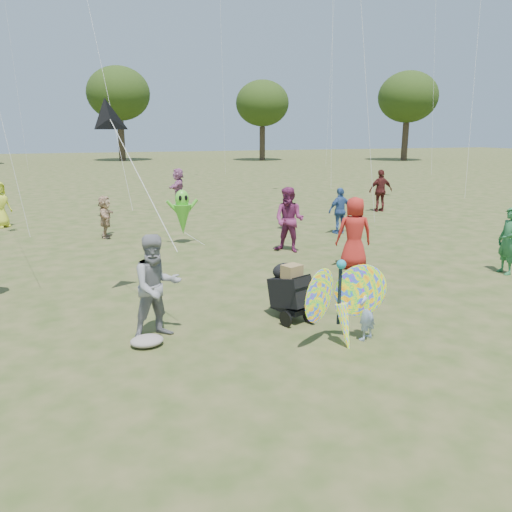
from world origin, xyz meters
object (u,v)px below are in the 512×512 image
(crowd_c, at_px, (340,211))
(jogging_stroller, at_px, (290,288))
(adult_man, at_px, (157,287))
(crowd_j, at_px, (178,187))
(crowd_a, at_px, (354,233))
(crowd_e, at_px, (289,220))
(child_girl, at_px, (367,310))
(crowd_h, at_px, (381,191))
(crowd_g, at_px, (0,205))
(butterfly_kite, at_px, (342,304))
(crowd_d, at_px, (105,217))
(crowd_f, at_px, (508,241))
(alien_kite, at_px, (183,214))

(crowd_c, bearing_deg, jogging_stroller, 48.07)
(adult_man, distance_m, crowd_j, 15.62)
(crowd_a, xyz_separation_m, crowd_e, (-0.87, 2.24, 0.02))
(crowd_a, bearing_deg, crowd_c, -98.51)
(child_girl, height_order, crowd_a, crowd_a)
(crowd_h, bearing_deg, adult_man, 48.77)
(crowd_j, bearing_deg, crowd_g, -44.02)
(adult_man, bearing_deg, child_girl, -35.35)
(crowd_j, height_order, butterfly_kite, crowd_j)
(crowd_g, bearing_deg, crowd_e, -85.85)
(crowd_d, height_order, crowd_j, crowd_j)
(child_girl, bearing_deg, butterfly_kite, -18.45)
(crowd_f, bearing_deg, crowd_c, -159.32)
(crowd_f, height_order, jogging_stroller, crowd_f)
(crowd_f, distance_m, butterfly_kite, 6.57)
(crowd_c, relative_size, jogging_stroller, 1.42)
(adult_man, distance_m, crowd_g, 12.91)
(child_girl, distance_m, crowd_a, 4.73)
(child_girl, xyz_separation_m, crowd_j, (0.01, 16.58, 0.38))
(crowd_e, height_order, alien_kite, crowd_e)
(jogging_stroller, bearing_deg, crowd_d, 87.10)
(crowd_j, distance_m, jogging_stroller, 15.22)
(child_girl, bearing_deg, crowd_a, -141.97)
(crowd_h, bearing_deg, alien_kite, 26.23)
(adult_man, xyz_separation_m, crowd_e, (4.68, 5.08, 0.04))
(child_girl, distance_m, crowd_e, 6.56)
(child_girl, height_order, butterfly_kite, butterfly_kite)
(adult_man, height_order, butterfly_kite, adult_man)
(crowd_g, xyz_separation_m, alien_kite, (5.84, -5.13, 0.11))
(child_girl, relative_size, alien_kite, 0.61)
(child_girl, relative_size, crowd_j, 0.59)
(crowd_e, height_order, crowd_j, crowd_e)
(crowd_j, bearing_deg, crowd_f, 45.31)
(crowd_g, distance_m, alien_kite, 7.77)
(crowd_c, height_order, butterfly_kite, crowd_c)
(crowd_a, relative_size, crowd_g, 1.10)
(crowd_d, bearing_deg, adult_man, -168.53)
(crowd_a, bearing_deg, crowd_e, -52.60)
(crowd_d, height_order, butterfly_kite, butterfly_kite)
(adult_man, xyz_separation_m, alien_kite, (1.92, 7.17, 0.05))
(crowd_h, distance_m, crowd_j, 9.35)
(crowd_g, bearing_deg, crowd_c, -70.79)
(crowd_d, bearing_deg, alien_kite, -120.63)
(jogging_stroller, height_order, butterfly_kite, butterfly_kite)
(crowd_j, relative_size, butterfly_kite, 1.05)
(crowd_j, distance_m, butterfly_kite, 16.65)
(crowd_g, relative_size, jogging_stroller, 1.51)
(child_girl, height_order, crowd_h, crowd_h)
(jogging_stroller, bearing_deg, crowd_j, 66.25)
(adult_man, bearing_deg, crowd_c, 29.38)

